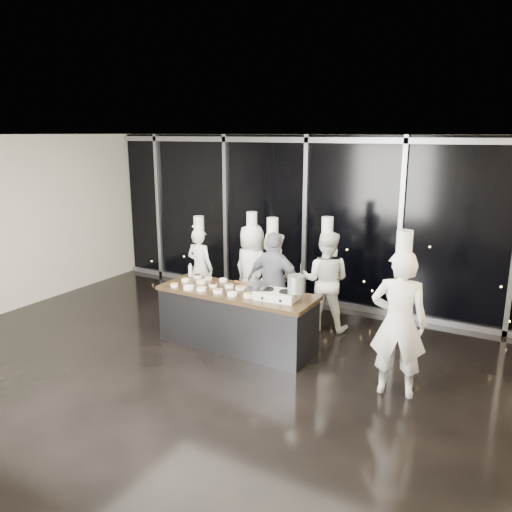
{
  "coord_description": "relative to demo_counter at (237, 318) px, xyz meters",
  "views": [
    {
      "loc": [
        3.81,
        -5.22,
        3.23
      ],
      "look_at": [
        0.17,
        1.2,
        1.4
      ],
      "focal_mm": 35.0,
      "sensor_mm": 36.0,
      "label": 1
    }
  ],
  "objects": [
    {
      "name": "ground",
      "position": [
        0.0,
        -0.9,
        -0.45
      ],
      "size": [
        9.0,
        9.0,
        0.0
      ],
      "primitive_type": "plane",
      "color": "black",
      "rests_on": "ground"
    },
    {
      "name": "room_shell",
      "position": [
        0.18,
        -0.9,
        1.79
      ],
      "size": [
        9.02,
        7.02,
        3.21
      ],
      "color": "beige",
      "rests_on": "ground"
    },
    {
      "name": "window_wall",
      "position": [
        0.0,
        2.53,
        1.14
      ],
      "size": [
        8.9,
        0.11,
        3.2
      ],
      "color": "black",
      "rests_on": "ground"
    },
    {
      "name": "demo_counter",
      "position": [
        0.0,
        0.0,
        0.0
      ],
      "size": [
        2.46,
        0.86,
        0.9
      ],
      "color": "#333337",
      "rests_on": "ground"
    },
    {
      "name": "stove",
      "position": [
        0.7,
        -0.04,
        0.51
      ],
      "size": [
        0.63,
        0.42,
        0.14
      ],
      "rotation": [
        0.0,
        0.0,
        0.08
      ],
      "color": "silver",
      "rests_on": "demo_counter"
    },
    {
      "name": "frying_pan",
      "position": [
        0.4,
        -0.07,
        0.61
      ],
      "size": [
        0.57,
        0.34,
        0.05
      ],
      "rotation": [
        0.0,
        0.0,
        0.08
      ],
      "color": "slate",
      "rests_on": "stove"
    },
    {
      "name": "stock_pot",
      "position": [
        1.0,
        -0.02,
        0.71
      ],
      "size": [
        0.27,
        0.27,
        0.25
      ],
      "primitive_type": "cylinder",
      "rotation": [
        0.0,
        0.0,
        0.08
      ],
      "color": "#B4B4B6",
      "rests_on": "stove"
    },
    {
      "name": "prep_bowls",
      "position": [
        -0.42,
        -0.03,
        0.47
      ],
      "size": [
        1.42,
        0.73,
        0.05
      ],
      "color": "white",
      "rests_on": "demo_counter"
    },
    {
      "name": "squeeze_bottle",
      "position": [
        -1.07,
        0.27,
        0.56
      ],
      "size": [
        0.07,
        0.07,
        0.24
      ],
      "color": "silver",
      "rests_on": "demo_counter"
    },
    {
      "name": "chef_far_left",
      "position": [
        -1.55,
        1.2,
        0.33
      ],
      "size": [
        0.57,
        0.39,
        1.75
      ],
      "rotation": [
        0.0,
        0.0,
        3.1
      ],
      "color": "white",
      "rests_on": "ground"
    },
    {
      "name": "chef_left",
      "position": [
        -0.51,
        1.35,
        0.39
      ],
      "size": [
        0.92,
        0.72,
        1.89
      ],
      "rotation": [
        0.0,
        0.0,
        2.87
      ],
      "color": "white",
      "rests_on": "ground"
    },
    {
      "name": "chef_center",
      "position": [
        0.02,
        1.13,
        0.37
      ],
      "size": [
        0.84,
        0.69,
        1.86
      ],
      "rotation": [
        0.0,
        0.0,
        3.05
      ],
      "color": "white",
      "rests_on": "ground"
    },
    {
      "name": "guest",
      "position": [
        0.21,
        0.83,
        0.39
      ],
      "size": [
        0.99,
        0.42,
        1.68
      ],
      "rotation": [
        0.0,
        0.0,
        3.15
      ],
      "color": "#121832",
      "rests_on": "ground"
    },
    {
      "name": "chef_right",
      "position": [
        0.9,
        1.36,
        0.4
      ],
      "size": [
        0.91,
        0.77,
        1.91
      ],
      "rotation": [
        0.0,
        0.0,
        3.32
      ],
      "color": "white",
      "rests_on": "ground"
    },
    {
      "name": "chef_side",
      "position": [
        2.5,
        -0.24,
        0.5
      ],
      "size": [
        0.76,
        0.57,
        2.11
      ],
      "rotation": [
        0.0,
        0.0,
        3.33
      ],
      "color": "white",
      "rests_on": "ground"
    }
  ]
}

